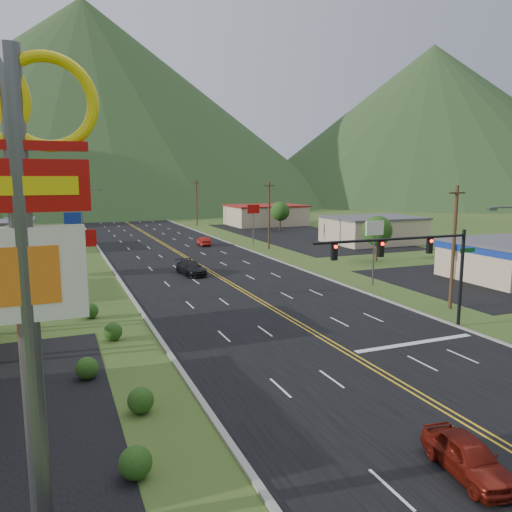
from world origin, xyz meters
name	(u,v)px	position (x,y,z in m)	size (l,w,h in m)	color
pylon_sign	(21,227)	(-17.00, 2.00, 9.30)	(4.32, 0.60, 14.00)	#59595E
traffic_signal	(417,256)	(6.48, 14.00, 5.33)	(13.10, 0.43, 7.00)	black
streetlight_west	(84,212)	(-11.68, 70.00, 5.18)	(3.28, 0.25, 9.00)	#59595E
building_east_mid	(373,230)	(32.00, 55.00, 2.16)	(14.40, 11.40, 4.30)	#D2B192
building_east_far	(266,215)	(28.00, 90.00, 2.26)	(16.40, 12.40, 4.50)	#D2B192
pole_sign_west_a	(84,246)	(-14.00, 30.00, 5.05)	(2.00, 0.18, 6.40)	#59595E
pole_sign_west_b	(73,223)	(-14.00, 52.00, 5.05)	(2.00, 0.18, 6.40)	#59595E
pole_sign_east_a	(374,235)	(13.00, 28.00, 5.05)	(2.00, 0.18, 6.40)	#59595E
pole_sign_east_b	(253,213)	(13.00, 60.00, 5.05)	(2.00, 0.18, 6.40)	#59595E
tree_west_a	(16,242)	(-20.00, 45.00, 3.89)	(3.84, 3.84, 5.82)	#382314
tree_east_a	(377,231)	(22.00, 40.00, 3.89)	(3.84, 3.84, 5.82)	#382314
tree_east_b	(280,211)	(26.00, 78.00, 3.89)	(3.84, 3.84, 5.82)	#382314
utility_pole_a	(454,246)	(13.50, 18.00, 5.13)	(1.60, 0.28, 10.00)	#382314
utility_pole_b	(269,215)	(13.50, 55.00, 5.13)	(1.60, 0.28, 10.00)	#382314
utility_pole_c	(197,202)	(13.50, 95.00, 5.13)	(1.60, 0.28, 10.00)	#382314
utility_pole_d	(160,196)	(13.50, 135.00, 5.13)	(1.60, 0.28, 10.00)	#382314
mountain_n	(87,102)	(0.00, 220.00, 42.50)	(220.00, 220.00, 85.00)	#243B1A
mountain_ne	(430,124)	(147.84, 176.19, 35.00)	(180.00, 180.00, 70.00)	#243B1A
car_red_near	(468,457)	(-2.91, -0.31, 0.69)	(1.63, 4.06, 1.38)	#66140B
car_dark_mid	(191,268)	(-2.48, 39.80, 0.75)	(2.09, 5.15, 1.50)	black
car_red_far	(204,241)	(5.49, 62.18, 0.67)	(1.42, 4.07, 1.34)	maroon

